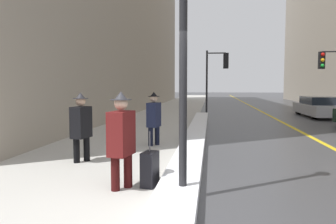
% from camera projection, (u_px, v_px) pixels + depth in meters
% --- Properties ---
extents(ground_plane, '(160.00, 160.00, 0.00)m').
position_uv_depth(ground_plane, '(158.00, 216.00, 4.32)').
color(ground_plane, '#38383A').
extents(sidewalk_slab, '(4.00, 80.00, 0.01)m').
position_uv_depth(sidewalk_slab, '(166.00, 114.00, 19.40)').
color(sidewalk_slab, '#B2AFA8').
rests_on(sidewalk_slab, ground).
extents(road_centre_stripe, '(0.16, 80.00, 0.00)m').
position_uv_depth(road_centre_stripe, '(270.00, 116.00, 18.62)').
color(road_centre_stripe, gold).
rests_on(road_centre_stripe, ground).
extents(snow_bank_curb, '(0.63, 15.58, 0.21)m').
position_uv_depth(snow_bank_curb, '(196.00, 135.00, 10.66)').
color(snow_bank_curb, white).
rests_on(snow_bank_curb, ground).
extents(traffic_light_near, '(1.31, 0.32, 3.76)m').
position_uv_depth(traffic_light_near, '(219.00, 68.00, 19.17)').
color(traffic_light_near, black).
rests_on(traffic_light_near, ground).
extents(traffic_light_far, '(1.31, 0.40, 3.63)m').
position_uv_depth(traffic_light_far, '(329.00, 68.00, 17.10)').
color(traffic_light_far, black).
rests_on(traffic_light_far, ground).
extents(pedestrian_nearside, '(0.38, 0.73, 1.62)m').
position_uv_depth(pedestrian_nearside, '(122.00, 137.00, 5.35)').
color(pedestrian_nearside, '#340C0C').
rests_on(pedestrian_nearside, ground).
extents(pedestrian_in_glasses, '(0.36, 0.52, 1.56)m').
position_uv_depth(pedestrian_in_glasses, '(81.00, 124.00, 7.26)').
color(pedestrian_in_glasses, black).
rests_on(pedestrian_in_glasses, ground).
extents(pedestrian_with_shoulder_bag, '(0.36, 0.70, 1.54)m').
position_uv_depth(pedestrian_with_shoulder_bag, '(154.00, 117.00, 9.28)').
color(pedestrian_with_shoulder_bag, black).
rests_on(pedestrian_with_shoulder_bag, ground).
extents(parked_car_silver, '(1.85, 4.70, 1.12)m').
position_uv_depth(parked_car_silver, '(321.00, 107.00, 18.09)').
color(parked_car_silver, '#B2B2B7').
rests_on(parked_car_silver, ground).
extents(rolling_suitcase, '(0.28, 0.39, 0.95)m').
position_uv_depth(rolling_suitcase, '(150.00, 169.00, 5.52)').
color(rolling_suitcase, black).
rests_on(rolling_suitcase, ground).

